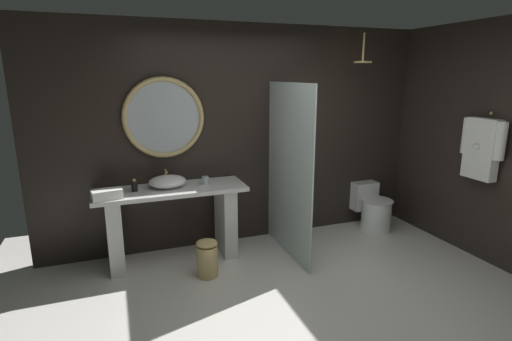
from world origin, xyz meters
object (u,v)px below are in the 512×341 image
Objects in this scene: soap_dispenser at (134,186)px; folded_hand_towel at (107,194)px; hanging_bathrobe at (482,146)px; waste_bin at (207,258)px; vessel_sink at (168,181)px; tumbler_cup at (205,180)px; round_wall_mirror at (164,118)px; rain_shower_head at (363,60)px; toilet at (373,209)px.

soap_dispenser reaches higher than folded_hand_towel.
hanging_bathrobe reaches higher than waste_bin.
vessel_sink is at bearing 18.80° from folded_hand_towel.
folded_hand_towel is (-1.02, -0.19, 0.00)m from tumbler_cup.
hanging_bathrobe reaches higher than vessel_sink.
rain_shower_head is (2.33, -0.27, 0.63)m from round_wall_mirror.
hanging_bathrobe is (3.18, -1.12, 0.38)m from vessel_sink.
rain_shower_head is at bearing -0.37° from soap_dispenser.
tumbler_cup is 0.86m from waste_bin.
rain_shower_head is 3.25m from folded_hand_towel.
waste_bin is (0.29, -0.53, -0.70)m from vessel_sink.
rain_shower_head is at bearing -177.71° from toilet.
round_wall_mirror reaches higher than toilet.
soap_dispenser is 3.71m from hanging_bathrobe.
hanging_bathrobe reaches higher than soap_dispenser.
vessel_sink is 4.55× the size of tumbler_cup.
toilet is at bearing 114.87° from hanging_bathrobe.
soap_dispenser is (-0.76, -0.01, 0.01)m from tumbler_cup.
hanging_bathrobe is at bearing -23.04° from round_wall_mirror.
tumbler_cup is 0.12× the size of hanging_bathrobe.
soap_dispenser is at bearing 141.93° from waste_bin.
waste_bin is (-2.89, 0.59, -1.08)m from hanging_bathrobe.
rain_shower_head reaches higher than tumbler_cup.
tumbler_cup is at bearing 76.87° from waste_bin.
rain_shower_head is 1.95m from toilet.
hanging_bathrobe is (3.15, -1.34, -0.29)m from round_wall_mirror.
vessel_sink is at bearing 179.30° from toilet.
toilet is (3.02, -0.00, -0.63)m from soap_dispenser.
toilet is 2.44m from waste_bin.
rain_shower_head is 0.58× the size of toilet.
vessel_sink reaches higher than waste_bin.
hanging_bathrobe is 1.84× the size of waste_bin.
vessel_sink is at bearing 4.62° from soap_dispenser.
round_wall_mirror is (0.37, 0.25, 0.67)m from soap_dispenser.
toilet is 2.09× the size of folded_hand_towel.
hanging_bathrobe reaches higher than tumbler_cup.
vessel_sink is 2.69m from rain_shower_head.
hanging_bathrobe is 3.14m from waste_bin.
toilet is (0.32, 0.01, -1.93)m from rain_shower_head.
rain_shower_head is 0.87× the size of waste_bin.
tumbler_cup is 0.15× the size of toilet.
rain_shower_head is (2.36, -0.05, 1.29)m from vessel_sink.
soap_dispenser is at bearing 34.03° from folded_hand_towel.
rain_shower_head is at bearing -6.54° from round_wall_mirror.
soap_dispenser is 0.22× the size of toilet.
tumbler_cup is at bearing -2.09° from vessel_sink.
soap_dispenser is (-0.35, -0.03, -0.01)m from vessel_sink.
hanging_bathrobe is 1.57m from toilet.
soap_dispenser is at bearing -175.38° from vessel_sink.
round_wall_mirror is 2.58× the size of rain_shower_head.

